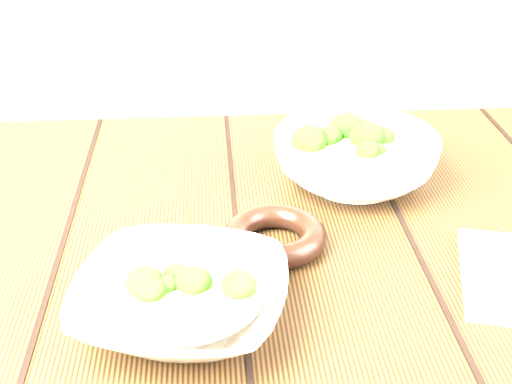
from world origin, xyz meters
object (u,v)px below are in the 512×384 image
object	(u,v)px
table	(257,336)
soup_bowl_front	(181,299)
trivet	(275,236)
soup_bowl_back	(355,157)

from	to	relation	value
table	soup_bowl_front	size ratio (longest dim) A/B	4.94
trivet	soup_bowl_front	bearing A→B (deg)	-129.04
soup_bowl_front	trivet	distance (m)	0.16
table	trivet	distance (m)	0.14
soup_bowl_front	trivet	world-z (taller)	soup_bowl_front
table	trivet	bearing A→B (deg)	26.66
trivet	soup_bowl_back	bearing A→B (deg)	51.08
table	soup_bowl_front	world-z (taller)	soup_bowl_front
soup_bowl_front	soup_bowl_back	xyz separation A→B (m)	(0.22, 0.27, 0.01)
trivet	table	bearing A→B (deg)	-153.34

